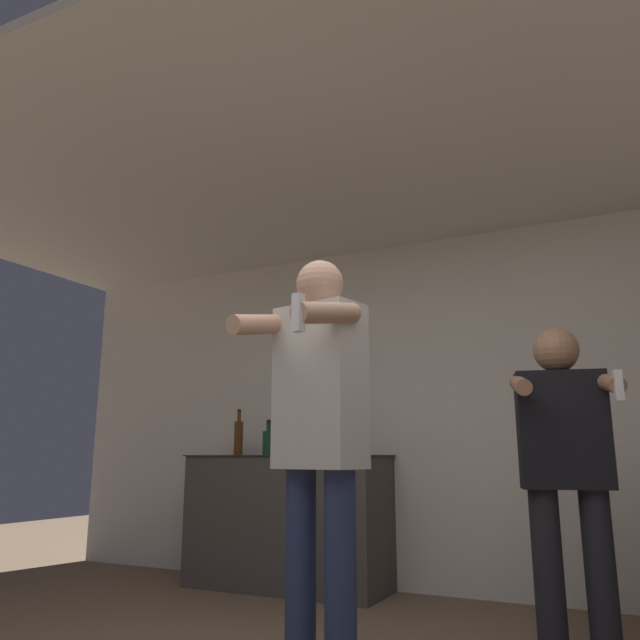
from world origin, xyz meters
The scene contains 8 objects.
wall_back centered at (0.00, 2.85, 1.27)m, with size 7.00×0.06×2.55m.
ceiling_slab centered at (0.00, 1.41, 2.57)m, with size 7.00×3.34×0.05m.
counter centered at (-1.23, 2.54, 0.47)m, with size 1.50×0.59×0.94m.
bottle_green_wine centered at (-1.37, 2.48, 1.04)m, with size 0.09×0.09×0.27m.
bottle_short_whiskey centered at (-0.83, 2.48, 1.07)m, with size 0.06×0.06×0.32m.
bottle_tall_gin centered at (-1.64, 2.48, 1.08)m, with size 0.07×0.07×0.35m.
person_woman_foreground centered at (-0.03, 0.63, 1.03)m, with size 0.48×0.52×1.75m.
person_man_side centered at (0.79, 1.75, 0.90)m, with size 0.56×0.54×1.58m.
Camera 1 is at (1.10, -1.63, 0.93)m, focal length 35.00 mm.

